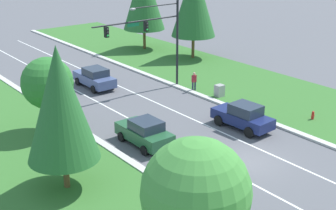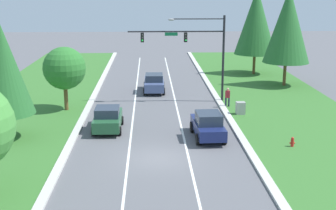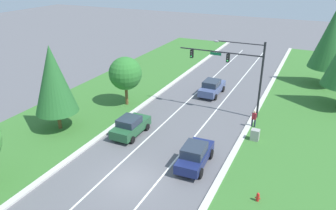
% 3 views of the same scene
% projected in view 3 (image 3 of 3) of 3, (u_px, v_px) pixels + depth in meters
% --- Properties ---
extents(ground_plane, '(160.00, 160.00, 0.00)m').
position_uv_depth(ground_plane, '(131.00, 180.00, 23.03)').
color(ground_plane, '#5B5B60').
extents(curb_strip_right, '(0.50, 90.00, 0.15)m').
position_uv_depth(curb_strip_right, '(207.00, 203.00, 20.78)').
color(curb_strip_right, beige).
rests_on(curb_strip_right, ground_plane).
extents(curb_strip_left, '(0.50, 90.00, 0.15)m').
position_uv_depth(curb_strip_left, '(68.00, 160.00, 25.22)').
color(curb_strip_left, beige).
rests_on(curb_strip_left, ground_plane).
extents(grass_verge_left, '(10.00, 90.00, 0.08)m').
position_uv_depth(grass_verge_left, '(18.00, 146.00, 27.29)').
color(grass_verge_left, '#38702D').
rests_on(grass_verge_left, ground_plane).
extents(lane_stripe_inner_left, '(0.14, 81.00, 0.01)m').
position_uv_depth(lane_stripe_inner_left, '(109.00, 174.00, 23.73)').
color(lane_stripe_inner_left, white).
rests_on(lane_stripe_inner_left, ground_plane).
extents(lane_stripe_inner_right, '(0.14, 81.00, 0.01)m').
position_uv_depth(lane_stripe_inner_right, '(153.00, 187.00, 22.32)').
color(lane_stripe_inner_right, white).
rests_on(lane_stripe_inner_right, ground_plane).
extents(traffic_signal_mast, '(8.36, 0.41, 7.55)m').
position_uv_depth(traffic_signal_mast, '(236.00, 65.00, 31.21)').
color(traffic_signal_mast, black).
rests_on(traffic_signal_mast, ground_plane).
extents(forest_sedan, '(2.05, 4.21, 1.72)m').
position_uv_depth(forest_sedan, '(131.00, 126.00, 28.83)').
color(forest_sedan, '#235633').
rests_on(forest_sedan, ground_plane).
extents(navy_sedan, '(2.13, 4.52, 1.82)m').
position_uv_depth(navy_sedan, '(195.00, 155.00, 24.37)').
color(navy_sedan, navy).
rests_on(navy_sedan, ground_plane).
extents(slate_blue_sedan, '(2.06, 4.66, 1.78)m').
position_uv_depth(slate_blue_sedan, '(212.00, 87.00, 37.66)').
color(slate_blue_sedan, '#475684').
rests_on(slate_blue_sedan, ground_plane).
extents(utility_cabinet, '(0.70, 0.60, 1.06)m').
position_uv_depth(utility_cabinet, '(255.00, 135.00, 27.96)').
color(utility_cabinet, '#9E9E99').
rests_on(utility_cabinet, ground_plane).
extents(pedestrian, '(0.40, 0.24, 1.69)m').
position_uv_depth(pedestrian, '(254.00, 118.00, 30.08)').
color(pedestrian, '#232842').
rests_on(pedestrian, ground_plane).
extents(fire_hydrant, '(0.34, 0.20, 0.70)m').
position_uv_depth(fire_hydrant, '(258.00, 197.00, 20.83)').
color(fire_hydrant, red).
rests_on(fire_hydrant, ground_plane).
extents(conifer_far_right_tree, '(4.71, 4.71, 9.92)m').
position_uv_depth(conifer_far_right_tree, '(333.00, 36.00, 38.25)').
color(conifer_far_right_tree, brown).
rests_on(conifer_far_right_tree, ground_plane).
extents(oak_far_left_tree, '(3.45, 3.45, 5.27)m').
position_uv_depth(oak_far_left_tree, '(125.00, 74.00, 33.87)').
color(oak_far_left_tree, brown).
rests_on(oak_far_left_tree, ground_plane).
extents(conifer_mid_left_tree, '(3.77, 3.77, 7.83)m').
position_uv_depth(conifer_mid_left_tree, '(53.00, 80.00, 28.25)').
color(conifer_mid_left_tree, brown).
rests_on(conifer_mid_left_tree, ground_plane).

